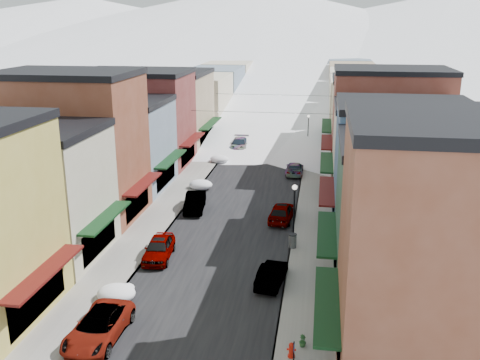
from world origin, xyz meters
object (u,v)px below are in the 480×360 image
(car_white_suv, at_px, (99,327))
(fire_hydrant, at_px, (291,350))
(streetlamp_near, at_px, (294,206))
(car_silver_sedan, at_px, (159,248))
(car_dark_hatch, at_px, (195,202))
(trash_can, at_px, (292,240))
(car_green_sedan, at_px, (272,274))

(car_white_suv, bearing_deg, fire_hydrant, 0.01)
(streetlamp_near, bearing_deg, fire_hydrant, -87.01)
(car_silver_sedan, distance_m, car_dark_hatch, 10.20)
(streetlamp_near, bearing_deg, car_white_suv, -123.67)
(car_dark_hatch, height_order, trash_can, car_dark_hatch)
(car_white_suv, xyz_separation_m, car_dark_hatch, (0.35, 20.48, 0.04))
(car_silver_sedan, distance_m, car_green_sedan, 8.73)
(car_silver_sedan, bearing_deg, trash_can, 12.88)
(car_green_sedan, relative_size, streetlamp_near, 0.89)
(car_white_suv, distance_m, streetlamp_near, 17.29)
(car_dark_hatch, relative_size, fire_hydrant, 5.78)
(car_green_sedan, relative_size, trash_can, 3.86)
(car_green_sedan, bearing_deg, car_white_suv, 48.99)
(trash_can, bearing_deg, car_silver_sedan, -162.00)
(car_silver_sedan, height_order, streetlamp_near, streetlamp_near)
(fire_hydrant, relative_size, streetlamp_near, 0.18)
(car_green_sedan, height_order, streetlamp_near, streetlamp_near)
(car_silver_sedan, bearing_deg, streetlamp_near, 17.96)
(car_green_sedan, distance_m, fire_hydrant, 8.07)
(car_silver_sedan, height_order, car_green_sedan, car_silver_sedan)
(car_silver_sedan, bearing_deg, car_dark_hatch, 83.82)
(car_dark_hatch, bearing_deg, trash_can, -45.45)
(fire_hydrant, distance_m, streetlamp_near, 14.71)
(car_white_suv, distance_m, fire_hydrant, 10.26)
(car_silver_sedan, xyz_separation_m, trash_can, (9.34, 3.03, -0.08))
(trash_can, bearing_deg, car_green_sedan, -100.09)
(car_white_suv, xyz_separation_m, trash_can, (9.50, 13.31, -0.04))
(car_white_suv, relative_size, car_green_sedan, 1.29)
(car_dark_hatch, height_order, fire_hydrant, car_dark_hatch)
(car_green_sedan, relative_size, fire_hydrant, 5.06)
(car_silver_sedan, relative_size, fire_hydrant, 5.62)
(car_silver_sedan, xyz_separation_m, fire_hydrant, (10.09, -10.50, -0.25))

